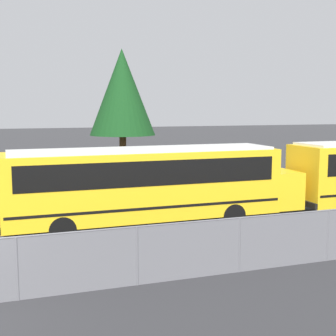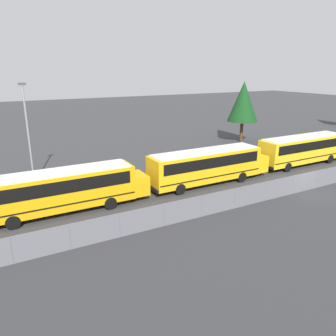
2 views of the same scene
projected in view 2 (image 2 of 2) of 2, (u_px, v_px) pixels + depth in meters
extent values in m
plane|color=#38383A|center=(303.00, 191.00, 27.81)|extent=(200.00, 200.00, 0.00)
cube|color=#9EA0A5|center=(304.00, 182.00, 27.58)|extent=(111.15, 0.03, 1.58)
cube|color=slate|center=(304.00, 182.00, 27.57)|extent=(111.15, 0.01, 1.58)
cylinder|color=slate|center=(306.00, 173.00, 27.35)|extent=(111.15, 0.05, 0.05)
cylinder|color=slate|center=(12.00, 251.00, 17.20)|extent=(0.07, 0.07, 1.58)
cylinder|color=slate|center=(70.00, 237.00, 18.58)|extent=(0.07, 0.07, 1.58)
cylinder|color=slate|center=(120.00, 226.00, 19.97)|extent=(0.07, 0.07, 1.58)
cylinder|color=slate|center=(163.00, 215.00, 21.35)|extent=(0.07, 0.07, 1.58)
cylinder|color=slate|center=(201.00, 206.00, 22.74)|extent=(0.07, 0.07, 1.58)
cylinder|color=slate|center=(235.00, 199.00, 24.12)|extent=(0.07, 0.07, 1.58)
cylinder|color=slate|center=(265.00, 191.00, 25.51)|extent=(0.07, 0.07, 1.58)
cylinder|color=slate|center=(292.00, 185.00, 26.89)|extent=(0.07, 0.07, 1.58)
cylinder|color=slate|center=(316.00, 179.00, 28.28)|extent=(0.07, 0.07, 1.58)
cube|color=#EDA80F|center=(60.00, 190.00, 23.13)|extent=(10.58, 2.41, 2.55)
cube|color=black|center=(59.00, 182.00, 22.97)|extent=(9.74, 2.45, 0.92)
cube|color=black|center=(61.00, 199.00, 23.34)|extent=(10.37, 2.44, 0.10)
cube|color=#EDA80F|center=(137.00, 183.00, 26.01)|extent=(1.27, 2.21, 1.53)
cube|color=silver|center=(58.00, 172.00, 22.74)|extent=(10.06, 2.17, 0.10)
cylinder|color=black|center=(101.00, 194.00, 25.92)|extent=(0.95, 0.28, 0.95)
cylinder|color=black|center=(110.00, 203.00, 24.10)|extent=(0.95, 0.28, 0.95)
cylinder|color=black|center=(10.00, 210.00, 22.89)|extent=(0.95, 0.28, 0.95)
cylinder|color=black|center=(13.00, 222.00, 21.08)|extent=(0.95, 0.28, 0.95)
cube|color=yellow|center=(206.00, 166.00, 28.96)|extent=(10.58, 2.41, 2.55)
cube|color=black|center=(206.00, 159.00, 28.79)|extent=(9.74, 2.45, 0.92)
cube|color=black|center=(205.00, 173.00, 29.16)|extent=(10.37, 2.44, 0.10)
cube|color=yellow|center=(256.00, 162.00, 31.84)|extent=(1.27, 2.21, 1.53)
cube|color=black|center=(152.00, 188.00, 26.82)|extent=(0.12, 2.41, 0.24)
cube|color=silver|center=(206.00, 151.00, 28.57)|extent=(10.06, 2.17, 0.10)
cylinder|color=black|center=(227.00, 171.00, 31.75)|extent=(0.95, 0.28, 0.95)
cylinder|color=black|center=(242.00, 177.00, 29.93)|extent=(0.95, 0.28, 0.95)
cylinder|color=black|center=(167.00, 182.00, 28.72)|extent=(0.95, 0.28, 0.95)
cylinder|color=black|center=(180.00, 189.00, 26.91)|extent=(0.95, 0.28, 0.95)
cube|color=yellow|center=(302.00, 149.00, 34.98)|extent=(10.58, 2.41, 2.55)
cube|color=black|center=(303.00, 144.00, 34.81)|extent=(9.74, 2.45, 0.92)
cube|color=black|center=(302.00, 155.00, 35.18)|extent=(10.37, 2.44, 0.10)
cube|color=black|center=(265.00, 166.00, 32.84)|extent=(0.12, 2.41, 0.24)
cube|color=silver|center=(304.00, 137.00, 34.59)|extent=(10.06, 2.17, 0.10)
cylinder|color=black|center=(313.00, 155.00, 37.77)|extent=(0.95, 0.28, 0.95)
cylinder|color=black|center=(330.00, 159.00, 35.95)|extent=(0.95, 0.28, 0.95)
cylinder|color=black|center=(271.00, 162.00, 34.74)|extent=(0.95, 0.28, 0.95)
cylinder|color=black|center=(287.00, 167.00, 32.92)|extent=(0.95, 0.28, 0.95)
cylinder|color=gray|center=(29.00, 137.00, 28.38)|extent=(0.16, 0.16, 8.61)
cube|color=#47474C|center=(22.00, 84.00, 27.09)|extent=(0.60, 0.24, 0.20)
cylinder|color=#51381E|center=(241.00, 132.00, 46.24)|extent=(0.44, 0.44, 2.92)
cone|color=#144219|center=(243.00, 102.00, 45.03)|extent=(4.19, 4.19, 5.44)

